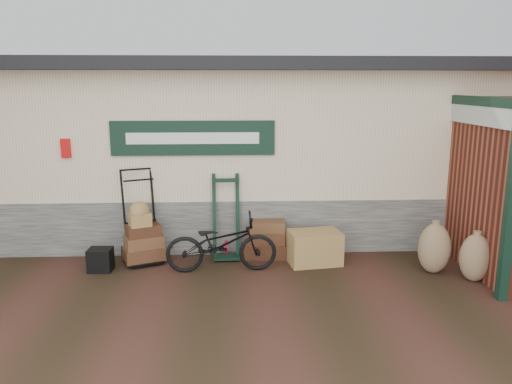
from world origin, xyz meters
TOP-DOWN VIEW (x-y plane):
  - ground at (0.00, 0.00)m, footprint 80.00×80.00m
  - station_building at (-0.01, 2.74)m, footprint 14.40×4.10m
  - brick_outbuilding at (4.70, 1.19)m, footprint 1.71×4.51m
  - porter_trolley at (-1.15, 0.74)m, footprint 0.91×0.81m
  - green_barrow at (0.21, 0.85)m, footprint 0.51×0.44m
  - suitcase_stack at (0.85, 0.84)m, footprint 0.73×0.49m
  - wicker_hamper at (1.61, 0.48)m, footprint 0.87×0.64m
  - black_trunk at (-1.70, 0.31)m, footprint 0.36×0.31m
  - bicycle at (0.14, 0.21)m, footprint 0.65×1.70m
  - burlap_sack_left at (3.33, -0.01)m, footprint 0.55×0.49m
  - burlap_sack_right at (3.79, -0.36)m, footprint 0.55×0.51m

SIDE VIEW (x-z plane):
  - ground at x=0.00m, z-range 0.00..0.00m
  - black_trunk at x=-1.70m, z-range 0.00..0.35m
  - wicker_hamper at x=1.61m, z-range 0.00..0.52m
  - suitcase_stack at x=0.85m, z-range 0.00..0.62m
  - burlap_sack_right at x=3.79m, z-range 0.00..0.71m
  - burlap_sack_left at x=3.33m, z-range 0.00..0.77m
  - bicycle at x=0.14m, z-range 0.00..0.97m
  - green_barrow at x=0.21m, z-range 0.00..1.37m
  - porter_trolley at x=-1.15m, z-range 0.00..1.51m
  - brick_outbuilding at x=4.70m, z-range -0.01..2.61m
  - station_building at x=-0.01m, z-range 0.01..3.21m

